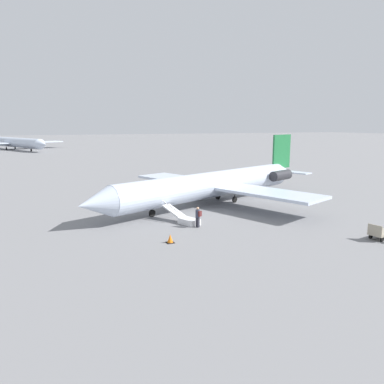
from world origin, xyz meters
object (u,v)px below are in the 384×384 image
at_px(airplane_far_left, 14,142).
at_px(luggage_cart, 381,233).
at_px(boarding_stairs, 186,219).
at_px(passenger, 198,216).
at_px(airplane_main, 217,183).

bearing_deg(airplane_far_left, luggage_cart, -10.78).
bearing_deg(luggage_cart, boarding_stairs, -50.49).
xyz_separation_m(airplane_far_left, luggage_cart, (-29.28, 123.41, -2.08)).
distance_m(passenger, luggage_cart, 14.14).
distance_m(boarding_stairs, passenger, 1.76).
distance_m(airplane_main, boarding_stairs, 9.51).
xyz_separation_m(passenger, luggage_cart, (-11.40, 8.36, -0.54)).
height_order(boarding_stairs, passenger, boarding_stairs).
xyz_separation_m(airplane_main, luggage_cart, (-5.37, 16.67, -1.69)).
bearing_deg(airplane_main, passenger, 32.69).
distance_m(airplane_main, luggage_cart, 17.59).
xyz_separation_m(airplane_main, boarding_stairs, (6.49, 6.73, -1.77)).
distance_m(airplane_far_left, boarding_stairs, 114.82).
bearing_deg(airplane_far_left, boarding_stairs, -15.40).
relative_size(passenger, luggage_cart, 0.74).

